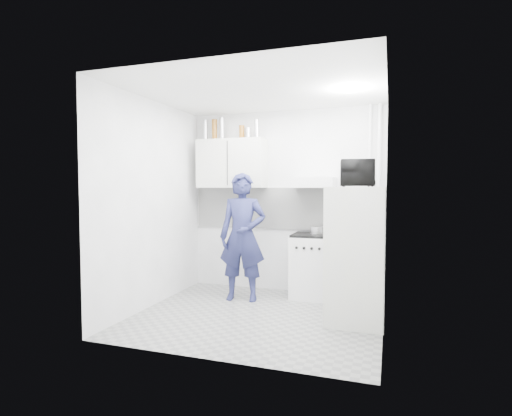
% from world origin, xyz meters
% --- Properties ---
extents(floor, '(2.80, 2.80, 0.00)m').
position_xyz_m(floor, '(0.00, 0.00, 0.00)').
color(floor, gray).
rests_on(floor, ground).
extents(ceiling, '(2.80, 2.80, 0.00)m').
position_xyz_m(ceiling, '(0.00, 0.00, 2.60)').
color(ceiling, white).
rests_on(ceiling, wall_back).
extents(wall_back, '(2.80, 0.00, 2.80)m').
position_xyz_m(wall_back, '(0.00, 1.25, 1.30)').
color(wall_back, white).
rests_on(wall_back, floor).
extents(wall_left, '(0.00, 2.60, 2.60)m').
position_xyz_m(wall_left, '(-1.40, 0.00, 1.30)').
color(wall_left, white).
rests_on(wall_left, floor).
extents(wall_right, '(0.00, 2.60, 2.60)m').
position_xyz_m(wall_right, '(1.40, 0.00, 1.30)').
color(wall_right, white).
rests_on(wall_right, floor).
extents(person, '(0.68, 0.50, 1.70)m').
position_xyz_m(person, '(-0.41, 0.59, 0.85)').
color(person, '#20244F').
rests_on(person, floor).
extents(stove, '(0.53, 0.53, 0.84)m').
position_xyz_m(stove, '(0.45, 1.00, 0.42)').
color(stove, white).
rests_on(stove, floor).
extents(fridge, '(0.63, 0.63, 1.51)m').
position_xyz_m(fridge, '(1.10, 0.15, 0.75)').
color(fridge, silver).
rests_on(fridge, floor).
extents(stove_top, '(0.50, 0.50, 0.03)m').
position_xyz_m(stove_top, '(0.45, 1.00, 0.86)').
color(stove_top, black).
rests_on(stove_top, stove).
extents(saucepan, '(0.18, 0.18, 0.10)m').
position_xyz_m(saucepan, '(0.51, 1.05, 0.92)').
color(saucepan, silver).
rests_on(saucepan, stove_top).
extents(microwave, '(0.57, 0.42, 0.29)m').
position_xyz_m(microwave, '(1.10, 0.15, 1.65)').
color(microwave, black).
rests_on(microwave, fridge).
extents(bottle_a, '(0.07, 0.07, 0.30)m').
position_xyz_m(bottle_a, '(-1.18, 1.07, 2.35)').
color(bottle_a, silver).
rests_on(bottle_a, upper_cabinet).
extents(bottle_b, '(0.08, 0.08, 0.30)m').
position_xyz_m(bottle_b, '(-1.03, 1.07, 2.35)').
color(bottle_b, brown).
rests_on(bottle_b, upper_cabinet).
extents(bottle_c, '(0.08, 0.08, 0.33)m').
position_xyz_m(bottle_c, '(-0.91, 1.07, 2.36)').
color(bottle_c, silver).
rests_on(bottle_c, upper_cabinet).
extents(canister_a, '(0.08, 0.08, 0.20)m').
position_xyz_m(canister_a, '(-0.60, 1.07, 2.30)').
color(canister_a, brown).
rests_on(canister_a, upper_cabinet).
extents(canister_b, '(0.08, 0.08, 0.16)m').
position_xyz_m(canister_b, '(-0.50, 1.07, 2.28)').
color(canister_b, silver).
rests_on(canister_b, upper_cabinet).
extents(bottle_e, '(0.07, 0.07, 0.27)m').
position_xyz_m(bottle_e, '(-0.37, 1.07, 2.33)').
color(bottle_e, silver).
rests_on(bottle_e, upper_cabinet).
extents(upper_cabinet, '(1.00, 0.35, 0.70)m').
position_xyz_m(upper_cabinet, '(-0.75, 1.07, 1.85)').
color(upper_cabinet, silver).
rests_on(upper_cabinet, wall_back).
extents(range_hood, '(0.60, 0.50, 0.14)m').
position_xyz_m(range_hood, '(0.45, 1.00, 1.57)').
color(range_hood, white).
rests_on(range_hood, wall_back).
extents(backsplash, '(2.74, 0.03, 0.60)m').
position_xyz_m(backsplash, '(0.00, 1.24, 1.20)').
color(backsplash, white).
rests_on(backsplash, wall_back).
extents(pipe_a, '(0.05, 0.05, 2.60)m').
position_xyz_m(pipe_a, '(1.30, 1.17, 1.30)').
color(pipe_a, white).
rests_on(pipe_a, floor).
extents(pipe_b, '(0.04, 0.04, 2.60)m').
position_xyz_m(pipe_b, '(1.18, 1.17, 1.30)').
color(pipe_b, white).
rests_on(pipe_b, floor).
extents(ceiling_spot_fixture, '(0.10, 0.10, 0.02)m').
position_xyz_m(ceiling_spot_fixture, '(1.00, 0.20, 2.57)').
color(ceiling_spot_fixture, white).
rests_on(ceiling_spot_fixture, ceiling).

